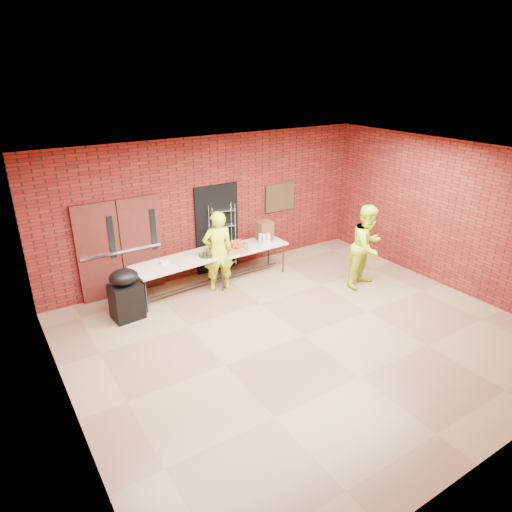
{
  "coord_description": "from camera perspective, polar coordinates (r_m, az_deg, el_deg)",
  "views": [
    {
      "loc": [
        -4.62,
        -5.56,
        4.58
      ],
      "look_at": [
        -0.14,
        1.4,
        1.13
      ],
      "focal_mm": 32.0,
      "sensor_mm": 36.0,
      "label": 1
    }
  ],
  "objects": [
    {
      "name": "room",
      "position": [
        7.82,
        6.4,
        0.07
      ],
      "size": [
        8.08,
        7.08,
        3.28
      ],
      "color": "brown",
      "rests_on": "ground"
    },
    {
      "name": "double_doors",
      "position": [
        9.96,
        -16.54,
        0.92
      ],
      "size": [
        1.78,
        0.12,
        2.1
      ],
      "color": "#4D1C16",
      "rests_on": "room"
    },
    {
      "name": "dark_doorway",
      "position": [
        10.78,
        -4.89,
        3.42
      ],
      "size": [
        1.1,
        0.06,
        2.1
      ],
      "primitive_type": "cube",
      "color": "black",
      "rests_on": "room"
    },
    {
      "name": "bronze_plaque",
      "position": [
        11.53,
        3.01,
        7.36
      ],
      "size": [
        0.85,
        0.04,
        0.7
      ],
      "primitive_type": "cube",
      "color": "#3E3119",
      "rests_on": "room"
    },
    {
      "name": "wire_rack",
      "position": [
        10.76,
        -4.2,
        2.18
      ],
      "size": [
        0.64,
        0.32,
        1.66
      ],
      "primitive_type": null,
      "rotation": [
        0.0,
        0.0,
        -0.2
      ],
      "color": "#BBBCC2",
      "rests_on": "room"
    },
    {
      "name": "table_left",
      "position": [
        9.73,
        -9.67,
        -1.0
      ],
      "size": [
        2.01,
        0.97,
        0.8
      ],
      "rotation": [
        0.0,
        0.0,
        0.08
      ],
      "color": "#B7A58C",
      "rests_on": "room"
    },
    {
      "name": "table_right",
      "position": [
        10.53,
        -1.1,
        0.95
      ],
      "size": [
        1.84,
        0.8,
        0.75
      ],
      "rotation": [
        0.0,
        0.0,
        0.02
      ],
      "color": "#B7A58C",
      "rests_on": "room"
    },
    {
      "name": "basket_bananas",
      "position": [
        10.17,
        -4.41,
        0.81
      ],
      "size": [
        0.44,
        0.34,
        0.14
      ],
      "color": "#AD8645",
      "rests_on": "table_right"
    },
    {
      "name": "basket_oranges",
      "position": [
        10.39,
        -2.65,
        1.37
      ],
      "size": [
        0.47,
        0.37,
        0.15
      ],
      "color": "#AD8645",
      "rests_on": "table_right"
    },
    {
      "name": "basket_apples",
      "position": [
        10.14,
        -2.77,
        0.84
      ],
      "size": [
        0.5,
        0.39,
        0.16
      ],
      "color": "#AD8645",
      "rests_on": "table_right"
    },
    {
      "name": "muffin_tray",
      "position": [
        9.89,
        -5.99,
        0.34
      ],
      "size": [
        0.42,
        0.42,
        0.11
      ],
      "color": "#124316",
      "rests_on": "table_left"
    },
    {
      "name": "napkin_box",
      "position": [
        9.63,
        -11.42,
        -0.77
      ],
      "size": [
        0.17,
        0.12,
        0.06
      ],
      "primitive_type": "cube",
      "color": "silver",
      "rests_on": "table_left"
    },
    {
      "name": "coffee_dispenser",
      "position": [
        10.83,
        1.07,
        3.2
      ],
      "size": [
        0.34,
        0.31,
        0.45
      ],
      "primitive_type": "cube",
      "color": "brown",
      "rests_on": "table_right"
    },
    {
      "name": "cup_stack_front",
      "position": [
        10.53,
        1.06,
        2.04
      ],
      "size": [
        0.09,
        0.09,
        0.26
      ],
      "primitive_type": "cylinder",
      "color": "silver",
      "rests_on": "table_right"
    },
    {
      "name": "cup_stack_mid",
      "position": [
        10.59,
        1.56,
        2.18
      ],
      "size": [
        0.09,
        0.09,
        0.26
      ],
      "primitive_type": "cylinder",
      "color": "silver",
      "rests_on": "table_right"
    },
    {
      "name": "cup_stack_back",
      "position": [
        10.65,
        0.55,
        2.22
      ],
      "size": [
        0.08,
        0.08,
        0.23
      ],
      "primitive_type": "cylinder",
      "color": "silver",
      "rests_on": "table_right"
    },
    {
      "name": "covered_grill",
      "position": [
        9.17,
        -15.97,
        -4.61
      ],
      "size": [
        0.61,
        0.53,
        1.04
      ],
      "rotation": [
        0.0,
        0.0,
        0.09
      ],
      "color": "black",
      "rests_on": "room"
    },
    {
      "name": "volunteer_woman",
      "position": [
        9.82,
        -4.77,
        0.56
      ],
      "size": [
        0.74,
        0.58,
        1.81
      ],
      "primitive_type": "imported",
      "rotation": [
        0.0,
        0.0,
        2.89
      ],
      "color": "#C8E819",
      "rests_on": "room"
    },
    {
      "name": "volunteer_man",
      "position": [
        10.31,
        13.73,
        1.2
      ],
      "size": [
        1.04,
        0.89,
        1.86
      ],
      "primitive_type": "imported",
      "rotation": [
        0.0,
        0.0,
        0.23
      ],
      "color": "#C8E819",
      "rests_on": "room"
    }
  ]
}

